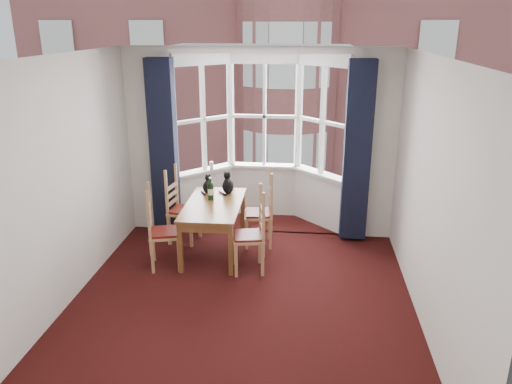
# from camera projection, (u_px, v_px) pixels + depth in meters

# --- Properties ---
(floor) EXTENTS (4.50, 4.50, 0.00)m
(floor) POSITION_uv_depth(u_px,v_px,m) (240.00, 307.00, 5.75)
(floor) COLOR black
(floor) RESTS_ON ground
(ceiling) EXTENTS (4.50, 4.50, 0.00)m
(ceiling) POSITION_uv_depth(u_px,v_px,m) (237.00, 56.00, 4.85)
(ceiling) COLOR white
(ceiling) RESTS_ON floor
(wall_left) EXTENTS (0.00, 4.50, 4.50)m
(wall_left) POSITION_uv_depth(u_px,v_px,m) (60.00, 186.00, 5.50)
(wall_left) COLOR silver
(wall_left) RESTS_ON floor
(wall_right) EXTENTS (0.00, 4.50, 4.50)m
(wall_right) POSITION_uv_depth(u_px,v_px,m) (432.00, 199.00, 5.10)
(wall_right) COLOR silver
(wall_right) RESTS_ON floor
(wall_near) EXTENTS (4.00, 0.00, 4.00)m
(wall_near) POSITION_uv_depth(u_px,v_px,m) (191.00, 306.00, 3.18)
(wall_near) COLOR silver
(wall_near) RESTS_ON floor
(wall_back_pier_left) EXTENTS (0.70, 0.12, 2.80)m
(wall_back_pier_left) POSITION_uv_depth(u_px,v_px,m) (152.00, 141.00, 7.58)
(wall_back_pier_left) COLOR silver
(wall_back_pier_left) RESTS_ON floor
(wall_back_pier_right) EXTENTS (0.70, 0.12, 2.80)m
(wall_back_pier_right) POSITION_uv_depth(u_px,v_px,m) (372.00, 146.00, 7.25)
(wall_back_pier_right) COLOR silver
(wall_back_pier_right) RESTS_ON floor
(bay_window) EXTENTS (2.76, 0.94, 2.80)m
(bay_window) POSITION_uv_depth(u_px,v_px,m) (263.00, 136.00, 7.89)
(bay_window) COLOR white
(bay_window) RESTS_ON floor
(curtain_left) EXTENTS (0.38, 0.22, 2.60)m
(curtain_left) POSITION_uv_depth(u_px,v_px,m) (164.00, 147.00, 7.41)
(curtain_left) COLOR black
(curtain_left) RESTS_ON floor
(curtain_right) EXTENTS (0.38, 0.22, 2.60)m
(curtain_right) POSITION_uv_depth(u_px,v_px,m) (357.00, 152.00, 7.12)
(curtain_right) COLOR black
(curtain_right) RESTS_ON floor
(dining_table) EXTENTS (0.78, 1.43, 0.73)m
(dining_table) POSITION_uv_depth(u_px,v_px,m) (214.00, 209.00, 6.94)
(dining_table) COLOR brown
(dining_table) RESTS_ON floor
(chair_left_near) EXTENTS (0.50, 0.51, 0.92)m
(chair_left_near) POSITION_uv_depth(u_px,v_px,m) (158.00, 234.00, 6.57)
(chair_left_near) COLOR tan
(chair_left_near) RESTS_ON floor
(chair_left_far) EXTENTS (0.46, 0.47, 0.92)m
(chair_left_far) POSITION_uv_depth(u_px,v_px,m) (178.00, 211.00, 7.37)
(chair_left_far) COLOR tan
(chair_left_far) RESTS_ON floor
(chair_right_near) EXTENTS (0.48, 0.49, 0.92)m
(chair_right_near) POSITION_uv_depth(u_px,v_px,m) (255.00, 237.00, 6.48)
(chair_right_near) COLOR tan
(chair_right_near) RESTS_ON floor
(chair_right_far) EXTENTS (0.45, 0.47, 0.92)m
(chair_right_far) POSITION_uv_depth(u_px,v_px,m) (265.00, 214.00, 7.24)
(chair_right_far) COLOR tan
(chair_right_far) RESTS_ON floor
(cat_left) EXTENTS (0.16, 0.21, 0.28)m
(cat_left) POSITION_uv_depth(u_px,v_px,m) (208.00, 186.00, 7.31)
(cat_left) COLOR black
(cat_left) RESTS_ON dining_table
(cat_right) EXTENTS (0.22, 0.27, 0.32)m
(cat_right) POSITION_uv_depth(u_px,v_px,m) (228.00, 185.00, 7.29)
(cat_right) COLOR black
(cat_right) RESTS_ON dining_table
(wine_bottle) EXTENTS (0.08, 0.08, 0.33)m
(wine_bottle) POSITION_uv_depth(u_px,v_px,m) (211.00, 190.00, 7.01)
(wine_bottle) COLOR black
(wine_bottle) RESTS_ON dining_table
(candle_tall) EXTENTS (0.06, 0.06, 0.13)m
(candle_tall) POSITION_uv_depth(u_px,v_px,m) (211.00, 166.00, 7.98)
(candle_tall) COLOR white
(candle_tall) RESTS_ON bay_window
(street) EXTENTS (80.00, 80.00, 0.00)m
(street) POSITION_uv_depth(u_px,v_px,m) (298.00, 148.00, 38.04)
(street) COLOR #333335
(street) RESTS_ON ground
(tenement_building) EXTENTS (18.40, 7.80, 15.20)m
(tenement_building) POSITION_uv_depth(u_px,v_px,m) (291.00, 65.00, 18.42)
(tenement_building) COLOR #96514D
(tenement_building) RESTS_ON street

